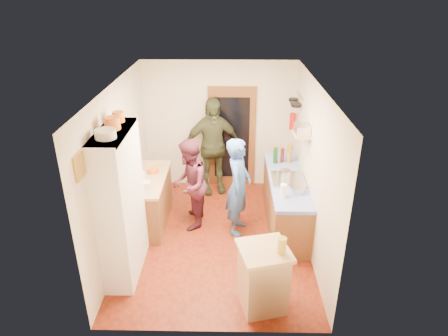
{
  "coord_description": "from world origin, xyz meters",
  "views": [
    {
      "loc": [
        0.23,
        -5.6,
        3.96
      ],
      "look_at": [
        0.13,
        0.15,
        1.23
      ],
      "focal_mm": 32.0,
      "sensor_mm": 36.0,
      "label": 1
    }
  ],
  "objects_px": {
    "hutch_body": "(121,205)",
    "person_back": "(213,146)",
    "person_hob": "(240,188)",
    "person_left": "(191,184)",
    "right_counter_base": "(285,202)",
    "island_base": "(263,279)"
  },
  "relations": [
    {
      "from": "person_left",
      "to": "right_counter_base",
      "type": "bearing_deg",
      "value": 93.61
    },
    {
      "from": "person_left",
      "to": "hutch_body",
      "type": "bearing_deg",
      "value": -34.05
    },
    {
      "from": "person_hob",
      "to": "person_left",
      "type": "distance_m",
      "value": 0.86
    },
    {
      "from": "hutch_body",
      "to": "person_back",
      "type": "xyz_separation_m",
      "value": [
        1.18,
        2.46,
        -0.11
      ]
    },
    {
      "from": "island_base",
      "to": "person_left",
      "type": "height_order",
      "value": "person_left"
    },
    {
      "from": "island_base",
      "to": "person_left",
      "type": "distance_m",
      "value": 2.27
    },
    {
      "from": "person_hob",
      "to": "person_left",
      "type": "xyz_separation_m",
      "value": [
        -0.83,
        0.22,
        -0.05
      ]
    },
    {
      "from": "person_hob",
      "to": "person_back",
      "type": "relative_size",
      "value": 0.86
    },
    {
      "from": "hutch_body",
      "to": "island_base",
      "type": "bearing_deg",
      "value": -20.29
    },
    {
      "from": "person_back",
      "to": "right_counter_base",
      "type": "bearing_deg",
      "value": -56.82
    },
    {
      "from": "person_left",
      "to": "person_back",
      "type": "distance_m",
      "value": 1.29
    },
    {
      "from": "island_base",
      "to": "person_left",
      "type": "relative_size",
      "value": 0.54
    },
    {
      "from": "right_counter_base",
      "to": "person_hob",
      "type": "bearing_deg",
      "value": -160.36
    },
    {
      "from": "hutch_body",
      "to": "person_hob",
      "type": "xyz_separation_m",
      "value": [
        1.69,
        1.01,
        -0.25
      ]
    },
    {
      "from": "island_base",
      "to": "right_counter_base",
      "type": "bearing_deg",
      "value": 75.17
    },
    {
      "from": "hutch_body",
      "to": "person_hob",
      "type": "relative_size",
      "value": 1.29
    },
    {
      "from": "island_base",
      "to": "person_hob",
      "type": "xyz_separation_m",
      "value": [
        -0.27,
        1.74,
        0.42
      ]
    },
    {
      "from": "island_base",
      "to": "person_hob",
      "type": "bearing_deg",
      "value": 98.95
    },
    {
      "from": "person_hob",
      "to": "person_back",
      "type": "xyz_separation_m",
      "value": [
        -0.51,
        1.45,
        0.14
      ]
    },
    {
      "from": "person_hob",
      "to": "person_back",
      "type": "bearing_deg",
      "value": 30.23
    },
    {
      "from": "hutch_body",
      "to": "island_base",
      "type": "height_order",
      "value": "hutch_body"
    },
    {
      "from": "right_counter_base",
      "to": "person_left",
      "type": "height_order",
      "value": "person_left"
    }
  ]
}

